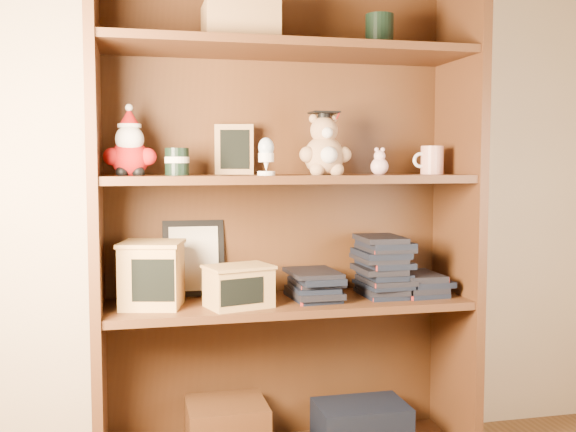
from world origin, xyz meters
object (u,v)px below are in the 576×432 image
object	(u,v)px
teacher_mug	(431,160)
treats_box	(152,274)
grad_teddy_bear	(324,150)
bookcase	(284,227)

from	to	relation	value
teacher_mug	treats_box	distance (m)	0.97
teacher_mug	treats_box	world-z (taller)	teacher_mug
grad_teddy_bear	bookcase	bearing A→B (deg)	154.64
bookcase	treats_box	world-z (taller)	bookcase
treats_box	grad_teddy_bear	bearing A→B (deg)	-0.57
bookcase	treats_box	xyz separation A→B (m)	(-0.42, -0.05, -0.13)
grad_teddy_bear	teacher_mug	world-z (taller)	grad_teddy_bear
bookcase	grad_teddy_bear	xyz separation A→B (m)	(0.12, -0.06, 0.25)
bookcase	treats_box	size ratio (longest dim) A/B	7.31
grad_teddy_bear	teacher_mug	size ratio (longest dim) A/B	1.95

